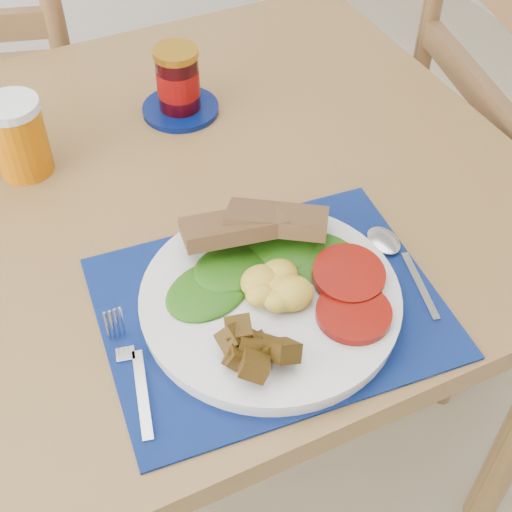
{
  "coord_description": "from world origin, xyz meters",
  "views": [
    {
      "loc": [
        -0.04,
        -0.56,
        1.43
      ],
      "look_at": [
        0.21,
        -0.03,
        0.8
      ],
      "focal_mm": 50.0,
      "sensor_mm": 36.0,
      "label": 1
    }
  ],
  "objects_px": {
    "jam_on_saucer": "(178,85)",
    "breakfast_plate": "(267,298)",
    "juice_glass": "(19,139)",
    "chair_end": "(509,140)"
  },
  "relations": [
    {
      "from": "jam_on_saucer",
      "to": "breakfast_plate",
      "type": "bearing_deg",
      "value": -97.54
    },
    {
      "from": "juice_glass",
      "to": "chair_end",
      "type": "bearing_deg",
      "value": -6.39
    },
    {
      "from": "breakfast_plate",
      "to": "juice_glass",
      "type": "bearing_deg",
      "value": 136.03
    },
    {
      "from": "chair_end",
      "to": "juice_glass",
      "type": "xyz_separation_m",
      "value": [
        -0.87,
        0.1,
        0.22
      ]
    },
    {
      "from": "chair_end",
      "to": "breakfast_plate",
      "type": "relative_size",
      "value": 3.73
    },
    {
      "from": "chair_end",
      "to": "juice_glass",
      "type": "distance_m",
      "value": 0.9
    },
    {
      "from": "chair_end",
      "to": "breakfast_plate",
      "type": "bearing_deg",
      "value": 125.57
    },
    {
      "from": "chair_end",
      "to": "juice_glass",
      "type": "bearing_deg",
      "value": 95.0
    },
    {
      "from": "breakfast_plate",
      "to": "juice_glass",
      "type": "relative_size",
      "value": 2.83
    },
    {
      "from": "chair_end",
      "to": "juice_glass",
      "type": "relative_size",
      "value": 10.57
    }
  ]
}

